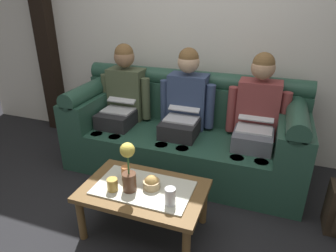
{
  "coord_description": "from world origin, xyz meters",
  "views": [
    {
      "loc": [
        0.79,
        -1.49,
        1.71
      ],
      "look_at": [
        -0.07,
        0.89,
        0.56
      ],
      "focal_mm": 32.2,
      "sensor_mm": 36.0,
      "label": 1
    }
  ],
  "objects_px": {
    "person_left": "(122,100)",
    "snack_bowl": "(152,183)",
    "cup_far_center": "(170,196)",
    "couch": "(184,134)",
    "cup_near_left": "(126,173)",
    "coffee_table": "(144,194)",
    "cup_near_right": "(112,185)",
    "person_right": "(256,116)",
    "person_middle": "(185,107)",
    "flower_vase": "(129,168)"
  },
  "relations": [
    {
      "from": "person_middle",
      "to": "person_left",
      "type": "bearing_deg",
      "value": -179.99
    },
    {
      "from": "flower_vase",
      "to": "cup_near_right",
      "type": "bearing_deg",
      "value": -159.71
    },
    {
      "from": "cup_near_left",
      "to": "cup_far_center",
      "type": "height_order",
      "value": "cup_far_center"
    },
    {
      "from": "person_middle",
      "to": "coffee_table",
      "type": "height_order",
      "value": "person_middle"
    },
    {
      "from": "coffee_table",
      "to": "cup_near_right",
      "type": "height_order",
      "value": "cup_near_right"
    },
    {
      "from": "person_right",
      "to": "cup_near_left",
      "type": "height_order",
      "value": "person_right"
    },
    {
      "from": "flower_vase",
      "to": "cup_near_left",
      "type": "bearing_deg",
      "value": 127.01
    },
    {
      "from": "flower_vase",
      "to": "cup_near_right",
      "type": "height_order",
      "value": "flower_vase"
    },
    {
      "from": "couch",
      "to": "cup_near_left",
      "type": "height_order",
      "value": "couch"
    },
    {
      "from": "coffee_table",
      "to": "flower_vase",
      "type": "xyz_separation_m",
      "value": [
        -0.08,
        -0.06,
        0.24
      ]
    },
    {
      "from": "person_left",
      "to": "coffee_table",
      "type": "bearing_deg",
      "value": -55.85
    },
    {
      "from": "cup_near_right",
      "to": "cup_far_center",
      "type": "distance_m",
      "value": 0.44
    },
    {
      "from": "snack_bowl",
      "to": "cup_far_center",
      "type": "distance_m",
      "value": 0.23
    },
    {
      "from": "couch",
      "to": "coffee_table",
      "type": "bearing_deg",
      "value": -90.0
    },
    {
      "from": "couch",
      "to": "person_middle",
      "type": "height_order",
      "value": "person_middle"
    },
    {
      "from": "couch",
      "to": "person_left",
      "type": "xyz_separation_m",
      "value": [
        -0.68,
        -0.0,
        0.29
      ]
    },
    {
      "from": "snack_bowl",
      "to": "person_middle",
      "type": "bearing_deg",
      "value": 93.35
    },
    {
      "from": "person_left",
      "to": "person_middle",
      "type": "relative_size",
      "value": 1.0
    },
    {
      "from": "person_left",
      "to": "snack_bowl",
      "type": "xyz_separation_m",
      "value": [
        0.74,
        -0.99,
        -0.22
      ]
    },
    {
      "from": "cup_near_left",
      "to": "cup_near_right",
      "type": "height_order",
      "value": "cup_near_left"
    },
    {
      "from": "person_middle",
      "to": "coffee_table",
      "type": "distance_m",
      "value": 1.06
    },
    {
      "from": "coffee_table",
      "to": "cup_near_left",
      "type": "bearing_deg",
      "value": 161.73
    },
    {
      "from": "snack_bowl",
      "to": "cup_far_center",
      "type": "xyz_separation_m",
      "value": [
        0.19,
        -0.13,
        0.02
      ]
    },
    {
      "from": "person_left",
      "to": "snack_bowl",
      "type": "bearing_deg",
      "value": -53.19
    },
    {
      "from": "couch",
      "to": "cup_near_right",
      "type": "xyz_separation_m",
      "value": [
        -0.19,
        -1.11,
        0.07
      ]
    },
    {
      "from": "couch",
      "to": "coffee_table",
      "type": "relative_size",
      "value": 2.55
    },
    {
      "from": "person_left",
      "to": "flower_vase",
      "type": "relative_size",
      "value": 3.23
    },
    {
      "from": "person_middle",
      "to": "person_right",
      "type": "xyz_separation_m",
      "value": [
        0.68,
        0.0,
        -0.0
      ]
    },
    {
      "from": "person_middle",
      "to": "person_right",
      "type": "height_order",
      "value": "same"
    },
    {
      "from": "person_left",
      "to": "coffee_table",
      "type": "relative_size",
      "value": 1.35
    },
    {
      "from": "person_right",
      "to": "person_middle",
      "type": "bearing_deg",
      "value": -179.99
    },
    {
      "from": "coffee_table",
      "to": "cup_near_left",
      "type": "relative_size",
      "value": 8.61
    },
    {
      "from": "person_right",
      "to": "cup_far_center",
      "type": "xyz_separation_m",
      "value": [
        -0.44,
        -1.12,
        -0.2
      ]
    },
    {
      "from": "coffee_table",
      "to": "cup_far_center",
      "type": "height_order",
      "value": "cup_far_center"
    },
    {
      "from": "couch",
      "to": "snack_bowl",
      "type": "xyz_separation_m",
      "value": [
        0.06,
        -0.99,
        0.07
      ]
    },
    {
      "from": "cup_far_center",
      "to": "person_left",
      "type": "bearing_deg",
      "value": 129.74
    },
    {
      "from": "cup_near_right",
      "to": "person_right",
      "type": "bearing_deg",
      "value": 51.7
    },
    {
      "from": "couch",
      "to": "cup_far_center",
      "type": "bearing_deg",
      "value": -77.65
    },
    {
      "from": "person_middle",
      "to": "flower_vase",
      "type": "xyz_separation_m",
      "value": [
        -0.08,
        -1.07,
        -0.08
      ]
    },
    {
      "from": "couch",
      "to": "cup_far_center",
      "type": "distance_m",
      "value": 1.15
    },
    {
      "from": "person_right",
      "to": "coffee_table",
      "type": "relative_size",
      "value": 1.35
    },
    {
      "from": "flower_vase",
      "to": "snack_bowl",
      "type": "xyz_separation_m",
      "value": [
        0.14,
        0.08,
        -0.14
      ]
    },
    {
      "from": "person_right",
      "to": "coffee_table",
      "type": "xyz_separation_m",
      "value": [
        -0.68,
        -1.01,
        -0.32
      ]
    },
    {
      "from": "snack_bowl",
      "to": "cup_far_center",
      "type": "bearing_deg",
      "value": -34.04
    },
    {
      "from": "person_left",
      "to": "cup_near_left",
      "type": "distance_m",
      "value": 1.1
    },
    {
      "from": "cup_near_left",
      "to": "cup_far_center",
      "type": "relative_size",
      "value": 0.85
    },
    {
      "from": "person_right",
      "to": "flower_vase",
      "type": "relative_size",
      "value": 3.23
    },
    {
      "from": "couch",
      "to": "person_left",
      "type": "relative_size",
      "value": 1.89
    },
    {
      "from": "person_middle",
      "to": "coffee_table",
      "type": "xyz_separation_m",
      "value": [
        0.0,
        -1.01,
        -0.32
      ]
    },
    {
      "from": "person_left",
      "to": "person_right",
      "type": "bearing_deg",
      "value": 0.01
    }
  ]
}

